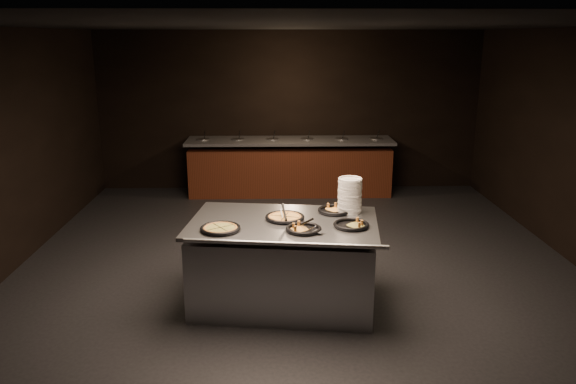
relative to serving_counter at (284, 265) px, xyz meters
name	(u,v)px	position (x,y,z in m)	size (l,w,h in m)	color
room	(299,156)	(0.19, 0.82, 1.01)	(7.02, 8.02, 2.92)	black
salad_bar	(290,170)	(0.19, 4.38, -0.01)	(3.70, 0.83, 1.18)	#5D2515
serving_counter	(284,265)	(0.00, 0.00, 0.00)	(2.08, 1.48, 0.93)	silver
plate_stack	(350,195)	(0.73, 0.30, 0.68)	(0.26, 0.26, 0.38)	white
pan_veggie_whole	(220,228)	(-0.63, -0.27, 0.51)	(0.40, 0.40, 0.04)	black
pan_cheese_whole	(285,217)	(0.02, 0.07, 0.51)	(0.42, 0.42, 0.04)	black
pan_cheese_slices_a	(335,210)	(0.57, 0.31, 0.51)	(0.37, 0.37, 0.04)	black
pan_cheese_slices_b	(304,229)	(0.20, -0.30, 0.51)	(0.36, 0.36, 0.04)	black
pan_veggie_slices	(351,225)	(0.68, -0.19, 0.51)	(0.36, 0.36, 0.04)	black
server_left	(283,213)	(0.00, 0.03, 0.57)	(0.14, 0.34, 0.17)	silver
server_right	(310,225)	(0.26, -0.33, 0.56)	(0.25, 0.23, 0.15)	silver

